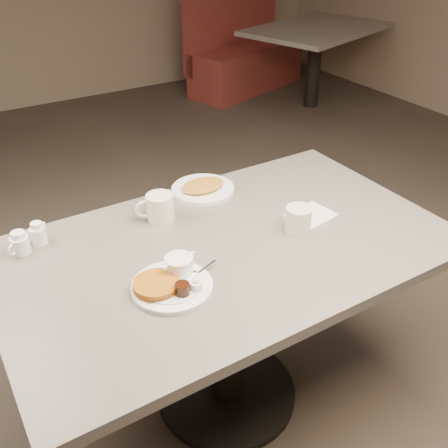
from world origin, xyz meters
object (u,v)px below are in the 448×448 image
diner_table (227,284)px  coffee_mug_far (159,208)px  coffee_mug_near (299,219)px  creamer_left (20,244)px  creamer_right (38,234)px  main_plate (171,281)px  booth_back_right (249,50)px  hash_plate (203,188)px

diner_table → coffee_mug_far: 0.36m
coffee_mug_near → creamer_left: bearing=156.9°
coffee_mug_far → creamer_right: size_ratio=1.87×
main_plate → coffee_mug_near: 0.52m
main_plate → creamer_left: 0.53m
main_plate → creamer_right: 0.52m
creamer_left → creamer_right: bearing=22.1°
diner_table → main_plate: (-0.26, -0.10, 0.19)m
coffee_mug_near → booth_back_right: 3.99m
main_plate → hash_plate: (0.38, 0.47, -0.01)m
coffee_mug_far → hash_plate: 0.27m
main_plate → creamer_right: bearing=121.9°
creamer_left → main_plate: bearing=-50.6°
creamer_left → booth_back_right: size_ratio=0.05×
creamer_right → creamer_left: bearing=-157.9°
main_plate → booth_back_right: size_ratio=0.17×
booth_back_right → main_plate: bearing=-127.3°
diner_table → main_plate: 0.34m
diner_table → main_plate: bearing=-158.5°
main_plate → booth_back_right: booth_back_right is taller
creamer_left → booth_back_right: bearing=45.7°
diner_table → hash_plate: 0.43m
diner_table → coffee_mug_far: bearing=115.3°
creamer_right → hash_plate: size_ratio=0.29×
main_plate → diner_table: bearing=21.5°
main_plate → hash_plate: main_plate is taller
diner_table → booth_back_right: (2.34, 3.32, -0.17)m
coffee_mug_near → creamer_right: bearing=153.6°
coffee_mug_near → creamer_left: size_ratio=1.65×
diner_table → booth_back_right: 4.07m
coffee_mug_far → creamer_left: bearing=174.0°
coffee_mug_far → hash_plate: bearing=24.2°
hash_plate → main_plate: bearing=-128.6°
coffee_mug_near → booth_back_right: booth_back_right is taller
coffee_mug_far → booth_back_right: 3.95m
coffee_mug_near → coffee_mug_far: 0.49m
creamer_left → creamer_right: 0.07m
coffee_mug_far → booth_back_right: booth_back_right is taller
diner_table → coffee_mug_near: 0.34m
main_plate → coffee_mug_far: coffee_mug_far is taller
main_plate → coffee_mug_near: (0.52, 0.05, 0.02)m
coffee_mug_far → booth_back_right: size_ratio=0.08×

